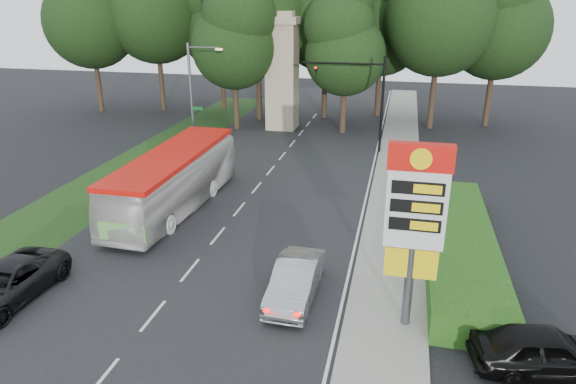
% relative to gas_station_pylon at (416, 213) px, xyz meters
% --- Properties ---
extents(ground, '(120.00, 120.00, 0.00)m').
position_rel_gas_station_pylon_xyz_m(ground, '(-9.20, -1.99, -4.45)').
color(ground, black).
rests_on(ground, ground).
extents(road_surface, '(14.00, 80.00, 0.02)m').
position_rel_gas_station_pylon_xyz_m(road_surface, '(-9.20, 10.01, -4.44)').
color(road_surface, black).
rests_on(road_surface, ground).
extents(sidewalk_right, '(3.00, 80.00, 0.12)m').
position_rel_gas_station_pylon_xyz_m(sidewalk_right, '(-0.70, 10.01, -4.39)').
color(sidewalk_right, gray).
rests_on(sidewalk_right, ground).
extents(grass_verge_left, '(5.00, 50.00, 0.02)m').
position_rel_gas_station_pylon_xyz_m(grass_verge_left, '(-18.70, 16.01, -4.44)').
color(grass_verge_left, '#193814').
rests_on(grass_verge_left, ground).
extents(hedge, '(3.00, 14.00, 1.20)m').
position_rel_gas_station_pylon_xyz_m(hedge, '(2.30, 6.01, -3.85)').
color(hedge, '#204412').
rests_on(hedge, ground).
extents(gas_station_pylon, '(2.10, 0.45, 6.85)m').
position_rel_gas_station_pylon_xyz_m(gas_station_pylon, '(0.00, 0.00, 0.00)').
color(gas_station_pylon, '#59595E').
rests_on(gas_station_pylon, ground).
extents(traffic_signal_mast, '(6.10, 0.35, 7.20)m').
position_rel_gas_station_pylon_xyz_m(traffic_signal_mast, '(-3.52, 22.00, 0.22)').
color(traffic_signal_mast, black).
rests_on(traffic_signal_mast, ground).
extents(streetlight_signs, '(2.75, 0.98, 8.00)m').
position_rel_gas_station_pylon_xyz_m(streetlight_signs, '(-16.19, 20.01, -0.01)').
color(streetlight_signs, '#59595E').
rests_on(streetlight_signs, ground).
extents(monument, '(3.00, 3.00, 10.05)m').
position_rel_gas_station_pylon_xyz_m(monument, '(-11.20, 28.01, 0.66)').
color(monument, tan).
rests_on(monument, ground).
extents(tree_far_west, '(8.96, 8.96, 17.60)m').
position_rel_gas_station_pylon_xyz_m(tree_far_west, '(-31.20, 31.01, 6.24)').
color(tree_far_west, '#2D2116').
rests_on(tree_far_west, ground).
extents(tree_west_near, '(8.40, 8.40, 16.50)m').
position_rel_gas_station_pylon_xyz_m(tree_west_near, '(-19.20, 35.01, 5.57)').
color(tree_west_near, '#2D2116').
rests_on(tree_west_near, ground).
extents(tree_east_near, '(8.12, 8.12, 15.95)m').
position_rel_gas_station_pylon_xyz_m(tree_east_near, '(-3.20, 35.01, 5.23)').
color(tree_east_near, '#2D2116').
rests_on(tree_east_near, ground).
extents(tree_far_east, '(8.68, 8.68, 17.05)m').
position_rel_gas_station_pylon_xyz_m(tree_far_east, '(6.80, 33.01, 5.90)').
color(tree_far_east, '#2D2116').
rests_on(tree_far_east, ground).
extents(tree_monument_left, '(7.28, 7.28, 14.30)m').
position_rel_gas_station_pylon_xyz_m(tree_monument_left, '(-15.20, 27.01, 4.23)').
color(tree_monument_left, '#2D2116').
rests_on(tree_monument_left, ground).
extents(tree_monument_right, '(6.72, 6.72, 13.20)m').
position_rel_gas_station_pylon_xyz_m(tree_monument_right, '(-5.70, 27.51, 3.56)').
color(tree_monument_right, '#2D2116').
rests_on(tree_monument_right, ground).
extents(transit_bus, '(3.30, 11.82, 3.26)m').
position_rel_gas_station_pylon_xyz_m(transit_bus, '(-12.70, 8.40, -2.82)').
color(transit_bus, silver).
rests_on(transit_bus, ground).
extents(sedan_silver, '(1.67, 4.63, 1.52)m').
position_rel_gas_station_pylon_xyz_m(sedan_silver, '(-4.28, 0.96, -3.69)').
color(sedan_silver, '#9A9EA2').
rests_on(sedan_silver, ground).
extents(suv_charcoal, '(2.65, 5.43, 1.49)m').
position_rel_gas_station_pylon_xyz_m(suv_charcoal, '(-15.25, -1.75, -3.71)').
color(suv_charcoal, black).
rests_on(suv_charcoal, ground).
extents(parked_car_black, '(4.82, 2.61, 1.56)m').
position_rel_gas_station_pylon_xyz_m(parked_car_black, '(4.30, -1.51, -3.67)').
color(parked_car_black, black).
rests_on(parked_car_black, ground).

